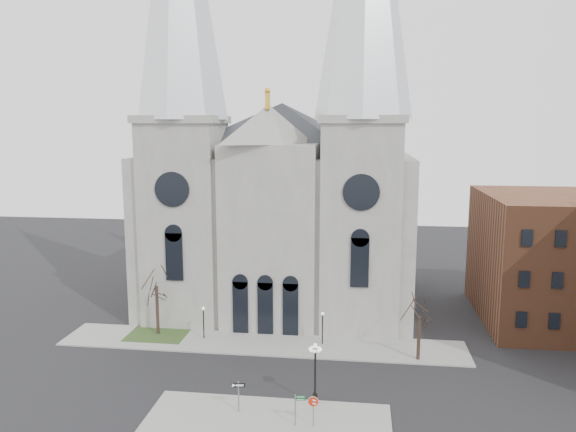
# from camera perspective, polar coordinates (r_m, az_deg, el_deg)

# --- Properties ---
(ground) EXTENTS (160.00, 160.00, 0.00)m
(ground) POSITION_cam_1_polar(r_m,az_deg,el_deg) (47.23, -5.16, -17.83)
(ground) COLOR black
(ground) RESTS_ON ground
(sidewalk_near) EXTENTS (18.00, 10.00, 0.14)m
(sidewalk_near) POSITION_cam_1_polar(r_m,az_deg,el_deg) (42.38, -2.49, -21.10)
(sidewalk_near) COLOR gray
(sidewalk_near) RESTS_ON ground
(sidewalk_far) EXTENTS (40.00, 6.00, 0.14)m
(sidewalk_far) POSITION_cam_1_polar(r_m,az_deg,el_deg) (57.01, -2.71, -12.80)
(sidewalk_far) COLOR gray
(sidewalk_far) RESTS_ON ground
(grass_patch) EXTENTS (6.00, 5.00, 0.18)m
(grass_patch) POSITION_cam_1_polar(r_m,az_deg,el_deg) (60.68, -13.04, -11.62)
(grass_patch) COLOR #2B481E
(grass_patch) RESTS_ON ground
(cathedral) EXTENTS (33.00, 26.66, 54.00)m
(cathedral) POSITION_cam_1_polar(r_m,az_deg,el_deg) (64.60, -0.99, 6.61)
(cathedral) COLOR gray
(cathedral) RESTS_ON ground
(bg_building_brick) EXTENTS (14.00, 18.00, 14.00)m
(bg_building_brick) POSITION_cam_1_polar(r_m,az_deg,el_deg) (67.84, 24.93, -3.93)
(bg_building_brick) COLOR brown
(bg_building_brick) RESTS_ON ground
(tree_left) EXTENTS (3.20, 3.20, 7.50)m
(tree_left) POSITION_cam_1_polar(r_m,az_deg,el_deg) (58.97, -13.24, -6.62)
(tree_left) COLOR black
(tree_left) RESTS_ON ground
(tree_right) EXTENTS (3.20, 3.20, 6.00)m
(tree_right) POSITION_cam_1_polar(r_m,az_deg,el_deg) (53.11, 13.23, -9.67)
(tree_right) COLOR black
(tree_right) RESTS_ON ground
(ped_lamp_left) EXTENTS (0.32, 0.32, 3.26)m
(ped_lamp_left) POSITION_cam_1_polar(r_m,az_deg,el_deg) (57.96, -8.59, -10.13)
(ped_lamp_left) COLOR black
(ped_lamp_left) RESTS_ON sidewalk_far
(ped_lamp_right) EXTENTS (0.32, 0.32, 3.26)m
(ped_lamp_right) POSITION_cam_1_polar(r_m,az_deg,el_deg) (55.98, 3.52, -10.75)
(ped_lamp_right) COLOR black
(ped_lamp_right) RESTS_ON sidewalk_far
(stop_sign) EXTENTS (0.79, 0.30, 2.31)m
(stop_sign) POSITION_cam_1_polar(r_m,az_deg,el_deg) (42.15, 2.60, -18.59)
(stop_sign) COLOR slate
(stop_sign) RESTS_ON sidewalk_near
(globe_lamp) EXTENTS (1.11, 1.11, 4.90)m
(globe_lamp) POSITION_cam_1_polar(r_m,az_deg,el_deg) (44.54, 2.78, -14.96)
(globe_lamp) COLOR black
(globe_lamp) RESTS_ON sidewalk_near
(one_way_sign) EXTENTS (1.03, 0.20, 2.37)m
(one_way_sign) POSITION_cam_1_polar(r_m,az_deg,el_deg) (44.21, -5.05, -17.32)
(one_way_sign) COLOR slate
(one_way_sign) RESTS_ON sidewalk_near
(street_name_sign) EXTENTS (0.76, 0.10, 2.37)m
(street_name_sign) POSITION_cam_1_polar(r_m,az_deg,el_deg) (42.36, 0.86, -18.84)
(street_name_sign) COLOR slate
(street_name_sign) RESTS_ON sidewalk_near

